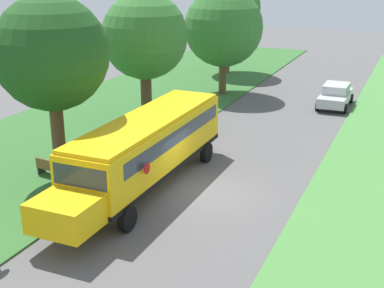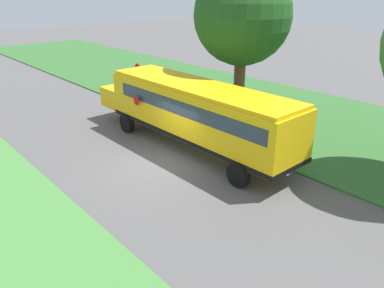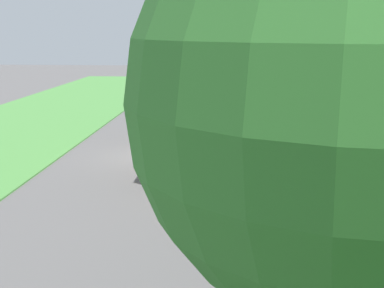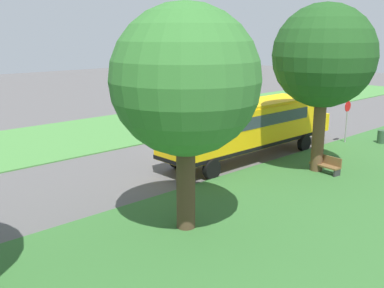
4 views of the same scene
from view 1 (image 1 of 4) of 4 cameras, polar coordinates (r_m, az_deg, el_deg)
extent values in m
plane|color=#565454|center=(23.41, 1.38, -5.21)|extent=(120.00, 120.00, 0.00)
cube|color=#33662D|center=(28.40, -17.67, -1.60)|extent=(12.00, 80.00, 0.08)
cube|color=yellow|center=(23.62, -4.59, -0.08)|extent=(2.50, 10.50, 2.20)
cube|color=yellow|center=(19.01, -13.34, -7.29)|extent=(2.20, 1.90, 1.10)
cube|color=yellow|center=(23.26, -4.67, 2.67)|extent=(2.35, 10.29, 0.16)
cube|color=black|center=(23.96, -4.53, -2.29)|extent=(2.54, 10.54, 0.20)
cube|color=#2D3842|center=(23.73, -4.28, 1.19)|extent=(2.53, 9.24, 0.64)
cube|color=#2D3842|center=(19.33, -11.83, -3.42)|extent=(2.25, 0.12, 0.80)
cylinder|color=red|center=(20.55, -4.82, -2.63)|extent=(0.03, 0.44, 0.44)
cylinder|color=black|center=(20.23, -6.91, -7.89)|extent=(0.30, 1.00, 1.00)
cylinder|color=black|center=(21.50, -12.73, -6.55)|extent=(0.30, 1.00, 1.00)
cylinder|color=black|center=(26.74, 1.54, -0.89)|extent=(0.30, 1.00, 1.00)
cylinder|color=black|center=(27.71, -3.26, -0.19)|extent=(0.30, 1.00, 1.00)
cube|color=#B7B7BC|center=(38.19, 15.03, 4.80)|extent=(1.80, 4.40, 0.64)
cube|color=#B7B7BC|center=(38.19, 15.14, 5.75)|extent=(1.60, 2.20, 0.60)
cube|color=#2D3842|center=(38.18, 15.14, 5.78)|extent=(1.62, 2.02, 0.45)
cylinder|color=black|center=(36.71, 16.00, 3.64)|extent=(0.22, 0.64, 0.64)
cylinder|color=black|center=(36.96, 13.24, 3.98)|extent=(0.22, 0.64, 0.64)
cylinder|color=black|center=(39.59, 16.62, 4.67)|extent=(0.22, 0.64, 0.64)
cylinder|color=black|center=(39.83, 14.05, 4.98)|extent=(0.22, 0.64, 0.64)
cylinder|color=brown|center=(24.84, -14.06, 0.57)|extent=(0.60, 0.60, 3.97)
sphere|color=#1E4C1C|center=(23.94, -14.80, 9.35)|extent=(4.99, 4.99, 4.99)
sphere|color=#1E4C1C|center=(23.88, -14.03, 9.89)|extent=(2.99, 2.99, 2.99)
cylinder|color=#4C3826|center=(32.88, -4.89, 5.10)|extent=(0.67, 0.67, 3.46)
sphere|color=#33702D|center=(32.20, -5.08, 11.42)|extent=(5.12, 5.12, 5.12)
sphere|color=#33702D|center=(32.12, -4.79, 11.50)|extent=(3.28, 3.28, 3.28)
cylinder|color=brown|center=(40.19, 3.28, 7.27)|extent=(0.55, 0.55, 2.85)
sphere|color=#33702D|center=(39.62, 3.38, 12.33)|extent=(5.72, 5.72, 5.72)
sphere|color=#33702D|center=(39.83, 4.74, 12.67)|extent=(3.72, 3.72, 3.72)
cylinder|color=brown|center=(47.95, 3.71, 9.66)|extent=(0.57, 0.57, 3.64)
sphere|color=#33702D|center=(47.46, 3.82, 14.36)|extent=(5.67, 5.67, 5.67)
sphere|color=#33702D|center=(46.80, 4.43, 14.43)|extent=(3.84, 3.84, 3.84)
cube|color=brown|center=(25.66, -14.64, -2.53)|extent=(1.65, 0.69, 0.08)
cube|color=brown|center=(25.43, -15.03, -2.16)|extent=(1.60, 0.25, 0.44)
cube|color=#333333|center=(25.25, -13.39, -3.33)|extent=(0.13, 0.46, 0.45)
cube|color=#333333|center=(26.25, -15.75, -2.67)|extent=(0.13, 0.46, 0.45)
camera|label=2|loc=(31.81, 25.11, 13.10)|focal=35.00mm
camera|label=3|loc=(45.40, 8.19, 14.12)|focal=50.00mm
camera|label=4|loc=(46.45, -11.64, 15.36)|focal=42.00mm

